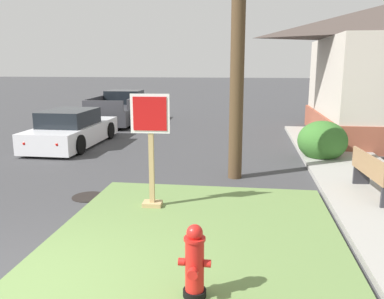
% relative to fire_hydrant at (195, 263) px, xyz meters
% --- Properties ---
extents(ground_plane, '(160.00, 160.00, 0.00)m').
position_rel_fire_hydrant_xyz_m(ground_plane, '(-2.08, -0.18, -0.50)').
color(ground_plane, '#3D3D3F').
extents(grass_corner_patch, '(4.59, 5.29, 0.08)m').
position_rel_fire_hydrant_xyz_m(grass_corner_patch, '(-0.19, 1.69, -0.46)').
color(grass_corner_patch, '#668447').
rests_on(grass_corner_patch, ground).
extents(sidewalk_strip, '(2.20, 15.48, 0.12)m').
position_rel_fire_hydrant_xyz_m(sidewalk_strip, '(3.31, 5.56, -0.44)').
color(sidewalk_strip, '#9E9B93').
rests_on(sidewalk_strip, ground).
extents(fire_hydrant, '(0.38, 0.34, 0.89)m').
position_rel_fire_hydrant_xyz_m(fire_hydrant, '(0.00, 0.00, 0.00)').
color(fire_hydrant, black).
rests_on(fire_hydrant, grass_corner_patch).
extents(stop_sign, '(0.72, 0.30, 2.15)m').
position_rel_fire_hydrant_xyz_m(stop_sign, '(-1.20, 2.90, 0.62)').
color(stop_sign, tan).
rests_on(stop_sign, grass_corner_patch).
extents(manhole_cover, '(0.70, 0.70, 0.02)m').
position_rel_fire_hydrant_xyz_m(manhole_cover, '(-2.70, 3.46, -0.49)').
color(manhole_cover, black).
rests_on(manhole_cover, ground).
extents(parked_sedan_white, '(1.85, 4.45, 1.25)m').
position_rel_fire_hydrant_xyz_m(parked_sedan_white, '(-5.37, 8.63, 0.04)').
color(parked_sedan_white, silver).
rests_on(parked_sedan_white, ground).
extents(pickup_truck_charcoal, '(2.21, 5.47, 1.48)m').
position_rel_fire_hydrant_xyz_m(pickup_truck_charcoal, '(-5.45, 14.37, 0.12)').
color(pickup_truck_charcoal, '#38383D').
rests_on(pickup_truck_charcoal, ground).
extents(street_bench, '(0.54, 1.72, 0.85)m').
position_rel_fire_hydrant_xyz_m(street_bench, '(3.13, 4.07, 0.09)').
color(street_bench, '#93704C').
rests_on(street_bench, sidewalk_strip).
extents(shrub_by_curb, '(1.41, 1.41, 1.16)m').
position_rel_fire_hydrant_xyz_m(shrub_by_curb, '(2.74, 7.55, 0.08)').
color(shrub_by_curb, '#376D2A').
rests_on(shrub_by_curb, ground).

